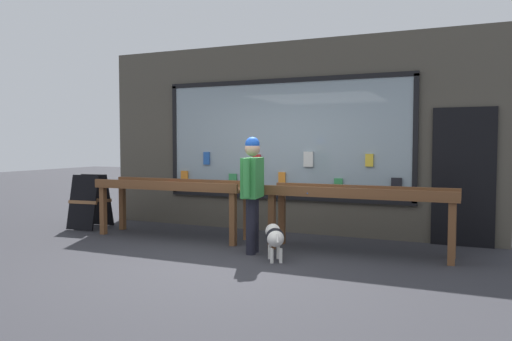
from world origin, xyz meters
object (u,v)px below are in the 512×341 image
at_px(small_dog, 275,237).
at_px(display_table_right, 359,200).
at_px(person_browsing, 252,186).
at_px(display_table_left, 173,191).
at_px(sandwich_board_sign, 90,201).

bearing_deg(small_dog, display_table_right, -76.75).
relative_size(person_browsing, small_dog, 2.94).
relative_size(display_table_left, sandwich_board_sign, 2.74).
relative_size(display_table_right, person_browsing, 1.62).
bearing_deg(display_table_right, display_table_left, 179.93).
xyz_separation_m(display_table_left, sandwich_board_sign, (-1.88, 0.14, -0.27)).
xyz_separation_m(display_table_left, small_dog, (2.15, -0.85, -0.45)).
relative_size(display_table_left, person_browsing, 1.62).
bearing_deg(display_table_left, small_dog, -21.61).
bearing_deg(display_table_right, person_browsing, -156.86).
bearing_deg(person_browsing, display_table_left, 63.58).
bearing_deg(display_table_left, sandwich_board_sign, 175.84).
distance_m(person_browsing, sandwich_board_sign, 3.70).
xyz_separation_m(small_dog, sandwich_board_sign, (-4.04, 0.99, 0.18)).
height_order(small_dog, sandwich_board_sign, sandwich_board_sign).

